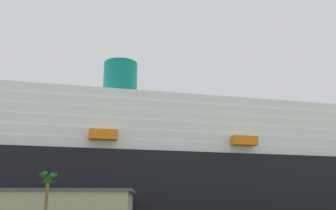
{
  "coord_description": "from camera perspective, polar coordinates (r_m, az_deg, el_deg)",
  "views": [
    {
      "loc": [
        -20.82,
        -65.41,
        3.11
      ],
      "look_at": [
        -7.29,
        31.91,
        29.31
      ],
      "focal_mm": 40.92,
      "sensor_mm": 36.0,
      "label": 1
    }
  ],
  "objects": [
    {
      "name": "palm_tree",
      "position": [
        69.24,
        -17.48,
        -11.09
      ],
      "size": [
        3.44,
        2.98,
        8.95
      ],
      "color": "brown",
      "rests_on": "ground_plane"
    },
    {
      "name": "cruise_ship",
      "position": [
        136.24,
        9.0,
        -9.15
      ],
      "size": [
        292.84,
        60.54,
        55.17
      ],
      "color": "black",
      "rests_on": "ground_plane"
    },
    {
      "name": "terminal_building",
      "position": [
        97.6,
        -19.19,
        -13.93
      ],
      "size": [
        48.4,
        29.71,
        6.87
      ],
      "color": "#B7A88C",
      "rests_on": "ground_plane"
    }
  ]
}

